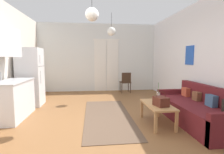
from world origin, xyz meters
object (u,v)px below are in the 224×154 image
Objects in this scene: bamboo_vase at (158,97)px; pendant_lamp_near at (92,14)px; handbag at (161,101)px; refrigerator at (30,77)px; pendant_lamp_far at (111,31)px; accent_chair at (126,81)px; coffee_table at (157,107)px; couch at (198,111)px.

pendant_lamp_near is (-1.44, 0.07, 1.75)m from bamboo_vase.
refrigerator is at bearing 147.13° from handbag.
bamboo_vase is 2.88m from pendant_lamp_far.
accent_chair reaches higher than handbag.
pendant_lamp_far is (2.48, 0.37, 1.44)m from refrigerator.
pendant_lamp_near is (1.84, -1.71, 1.45)m from refrigerator.
pendant_lamp_near is at bearing -107.07° from pendant_lamp_far.
bamboo_vase is at bearing -28.52° from refrigerator.
refrigerator is (-3.28, 1.78, 0.30)m from bamboo_vase.
handbag is 0.47× the size of pendant_lamp_near.
pendant_lamp_far reaches higher than accent_chair.
bamboo_vase is 0.30m from handbag.
coffee_table is at bearing -30.94° from refrigerator.
pendant_lamp_far is (-0.72, -1.19, 1.82)m from accent_chair.
coffee_table is 1.17× the size of accent_chair.
refrigerator is (-3.21, 1.92, 0.48)m from coffee_table.
pendant_lamp_near reaches higher than couch.
couch is 2.21× the size of coffee_table.
coffee_table is at bearing -72.36° from pendant_lamp_far.
handbag is 3.63m from accent_chair.
refrigerator reaches higher than handbag.
pendant_lamp_far is at bearing 55.93° from accent_chair.
handbag reaches higher than coffee_table.
pendant_lamp_near is (-1.37, 0.37, 1.77)m from handbag.
pendant_lamp_near is at bearing 177.12° from bamboo_vase.
accent_chair is at bearing 58.69° from pendant_lamp_far.
couch is 3.63m from accent_chair.
handbag is at bearing -86.99° from coffee_table.
bamboo_vase is at bearing -69.63° from pendant_lamp_far.
refrigerator is 2.05× the size of accent_chair.
refrigerator is (-4.13, 1.95, 0.59)m from couch.
couch is 0.91m from bamboo_vase.
pendant_lamp_near is at bearing 64.63° from accent_chair.
accent_chair reaches higher than couch.
bamboo_vase is 0.61× the size of pendant_lamp_far.
pendant_lamp_far reaches higher than refrigerator.
accent_chair is (-0.92, 3.50, 0.21)m from couch.
coffee_table is at bearing -8.90° from pendant_lamp_near.
couch is 3.07m from pendant_lamp_near.
bamboo_vase is 0.53× the size of accent_chair.
couch is 6.48× the size of handbag.
accent_chair is (3.20, 1.55, -0.38)m from refrigerator.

